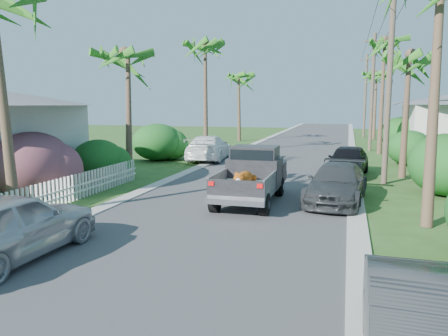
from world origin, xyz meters
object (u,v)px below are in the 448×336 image
(pickup_truck, at_px, (253,174))
(utility_pole_b, at_px, (389,82))
(parked_car_ln, at_px, (9,227))
(parked_car_rf, at_px, (348,161))
(palm_r_d, at_px, (377,74))
(utility_pole_c, at_px, (372,92))
(parked_car_lf, at_px, (209,148))
(palm_l_d, at_px, (239,75))
(palm_r_b, at_px, (409,55))
(utility_pole_d, at_px, (365,95))
(parked_car_rm, at_px, (337,184))
(palm_l_c, at_px, (205,43))
(palm_r_c, at_px, (385,41))
(palm_l_b, at_px, (127,53))

(pickup_truck, distance_m, utility_pole_b, 8.00)
(parked_car_ln, bearing_deg, parked_car_rf, -115.69)
(palm_r_d, xyz_separation_m, utility_pole_c, (-0.90, -12.00, -2.14))
(parked_car_lf, bearing_deg, palm_l_d, -89.09)
(palm_r_b, bearing_deg, utility_pole_d, 92.05)
(parked_car_rm, distance_m, palm_l_c, 18.07)
(pickup_truck, height_order, palm_r_b, palm_r_b)
(palm_r_c, relative_size, palm_r_d, 1.17)
(pickup_truck, xyz_separation_m, utility_pole_b, (5.07, 5.03, 3.59))
(palm_l_c, bearing_deg, parked_car_ln, -83.76)
(parked_car_lf, xyz_separation_m, palm_l_d, (-1.74, 15.09, 5.64))
(parked_car_rf, xyz_separation_m, palm_r_b, (2.62, -0.00, 5.18))
(parked_car_ln, relative_size, utility_pole_d, 0.53)
(parked_car_rf, bearing_deg, palm_l_c, 151.77)
(parked_car_rf, height_order, parked_car_lf, parked_car_lf)
(palm_l_d, bearing_deg, parked_car_rf, -61.13)
(parked_car_rm, height_order, palm_l_b, palm_l_b)
(pickup_truck, relative_size, palm_l_b, 0.69)
(pickup_truck, relative_size, utility_pole_d, 0.57)
(parked_car_rf, height_order, palm_l_b, palm_l_b)
(palm_l_d, height_order, palm_r_c, palm_r_c)
(palm_r_b, bearing_deg, parked_car_rf, 180.00)
(pickup_truck, bearing_deg, utility_pole_d, 81.76)
(parked_car_rf, distance_m, palm_l_c, 14.12)
(pickup_truck, xyz_separation_m, utility_pole_c, (5.07, 20.03, 3.59))
(utility_pole_b, distance_m, utility_pole_c, 15.00)
(parked_car_rm, distance_m, parked_car_lf, 13.36)
(palm_r_b, height_order, palm_r_c, palm_r_c)
(parked_car_rf, relative_size, utility_pole_b, 0.50)
(palm_l_d, relative_size, palm_r_d, 0.96)
(parked_car_rm, xyz_separation_m, palm_r_c, (2.60, 17.51, 7.41))
(pickup_truck, bearing_deg, palm_l_c, 114.94)
(palm_l_c, relative_size, palm_r_d, 1.15)
(palm_l_d, distance_m, utility_pole_d, 15.19)
(parked_car_rm, height_order, utility_pole_d, utility_pole_d)
(parked_car_rm, height_order, utility_pole_c, utility_pole_c)
(parked_car_lf, height_order, palm_l_b, palm_l_b)
(parked_car_lf, distance_m, utility_pole_c, 14.30)
(parked_car_rf, relative_size, parked_car_lf, 0.82)
(palm_r_c, bearing_deg, palm_l_d, 147.79)
(parked_car_rm, bearing_deg, parked_car_ln, -124.55)
(pickup_truck, height_order, palm_l_b, palm_l_b)
(palm_r_d, bearing_deg, parked_car_rf, -95.77)
(palm_l_b, relative_size, palm_r_b, 1.03)
(parked_car_ln, bearing_deg, palm_r_c, -109.51)
(palm_l_c, bearing_deg, palm_r_c, 18.15)
(parked_car_lf, relative_size, palm_r_c, 0.59)
(parked_car_rm, distance_m, utility_pole_c, 20.00)
(palm_l_c, xyz_separation_m, palm_l_d, (-0.50, 12.00, -1.47))
(pickup_truck, bearing_deg, palm_l_d, 105.10)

